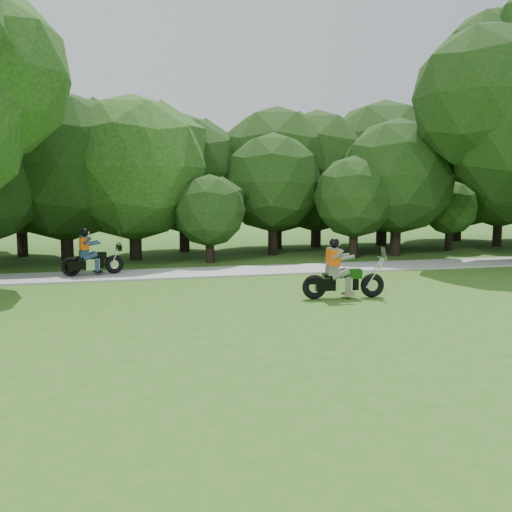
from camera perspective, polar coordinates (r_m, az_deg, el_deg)
name	(u,v)px	position (r m, az deg, el deg)	size (l,w,h in m)	color
ground	(359,322)	(12.72, 10.25, -6.54)	(100.00, 100.00, 0.00)	#2D631C
walkway	(265,270)	(20.15, 0.89, -1.42)	(60.00, 2.20, 0.06)	#A3A39E
tree_line	(233,172)	(26.52, -2.28, 8.38)	(39.19, 11.75, 7.49)	black
chopper_motorcycle	(340,276)	(15.24, 8.37, -2.01)	(2.26, 0.64, 1.62)	black
touring_motorcycle	(89,258)	(19.50, -16.37, -0.22)	(2.02, 0.90, 1.55)	black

